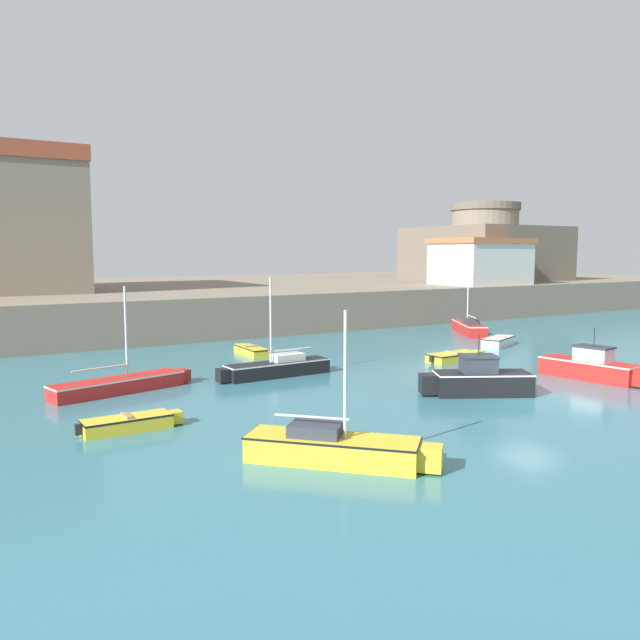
{
  "coord_description": "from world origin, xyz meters",
  "views": [
    {
      "loc": [
        -20.58,
        -17.48,
        6.19
      ],
      "look_at": [
        -1.04,
        15.52,
        2.0
      ],
      "focal_mm": 35.0,
      "sensor_mm": 36.0,
      "label": 1
    }
  ],
  "objects_px": {
    "dinghy_yellow_1": "(130,423)",
    "dinghy_yellow_4": "(455,356)",
    "dinghy_white_9": "(499,341)",
    "fortress": "(484,250)",
    "sailboat_red_2": "(468,327)",
    "sailboat_black_8": "(277,367)",
    "dinghy_yellow_7": "(251,350)",
    "sailboat_yellow_0": "(336,447)",
    "motorboat_black_5": "(479,380)",
    "harbor_shed_near_wharf": "(480,261)",
    "motorboat_red_3": "(591,367)",
    "sailboat_red_6": "(121,384)"
  },
  "relations": [
    {
      "from": "dinghy_yellow_4",
      "to": "sailboat_red_6",
      "type": "relative_size",
      "value": 0.61
    },
    {
      "from": "dinghy_yellow_4",
      "to": "fortress",
      "type": "xyz_separation_m",
      "value": [
        28.05,
        25.71,
        6.15
      ]
    },
    {
      "from": "motorboat_red_3",
      "to": "dinghy_yellow_7",
      "type": "relative_size",
      "value": 1.49
    },
    {
      "from": "fortress",
      "to": "harbor_shed_near_wharf",
      "type": "bearing_deg",
      "value": -137.08
    },
    {
      "from": "sailboat_red_6",
      "to": "dinghy_white_9",
      "type": "relative_size",
      "value": 1.85
    },
    {
      "from": "dinghy_yellow_1",
      "to": "dinghy_yellow_7",
      "type": "xyz_separation_m",
      "value": [
        10.34,
        12.68,
        -0.01
      ]
    },
    {
      "from": "sailboat_yellow_0",
      "to": "motorboat_red_3",
      "type": "height_order",
      "value": "sailboat_yellow_0"
    },
    {
      "from": "motorboat_black_5",
      "to": "harbor_shed_near_wharf",
      "type": "distance_m",
      "value": 35.75
    },
    {
      "from": "sailboat_red_2",
      "to": "sailboat_black_8",
      "type": "distance_m",
      "value": 21.29
    },
    {
      "from": "dinghy_yellow_4",
      "to": "fortress",
      "type": "height_order",
      "value": "fortress"
    },
    {
      "from": "sailboat_yellow_0",
      "to": "dinghy_yellow_4",
      "type": "bearing_deg",
      "value": 36.6
    },
    {
      "from": "sailboat_yellow_0",
      "to": "dinghy_yellow_1",
      "type": "distance_m",
      "value": 7.84
    },
    {
      "from": "motorboat_red_3",
      "to": "sailboat_red_2",
      "type": "bearing_deg",
      "value": 65.69
    },
    {
      "from": "motorboat_red_3",
      "to": "harbor_shed_near_wharf",
      "type": "height_order",
      "value": "harbor_shed_near_wharf"
    },
    {
      "from": "sailboat_red_2",
      "to": "dinghy_yellow_4",
      "type": "xyz_separation_m",
      "value": [
        -9.25,
        -8.54,
        -0.24
      ]
    },
    {
      "from": "dinghy_yellow_4",
      "to": "harbor_shed_near_wharf",
      "type": "height_order",
      "value": "harbor_shed_near_wharf"
    },
    {
      "from": "sailboat_yellow_0",
      "to": "dinghy_white_9",
      "type": "xyz_separation_m",
      "value": [
        21.52,
        14.0,
        -0.15
      ]
    },
    {
      "from": "fortress",
      "to": "sailboat_red_2",
      "type": "bearing_deg",
      "value": -137.6
    },
    {
      "from": "dinghy_yellow_4",
      "to": "motorboat_black_5",
      "type": "bearing_deg",
      "value": -126.03
    },
    {
      "from": "sailboat_yellow_0",
      "to": "sailboat_red_6",
      "type": "xyz_separation_m",
      "value": [
        -3.23,
        12.78,
        -0.1
      ]
    },
    {
      "from": "dinghy_yellow_1",
      "to": "sailboat_yellow_0",
      "type": "bearing_deg",
      "value": -55.88
    },
    {
      "from": "dinghy_yellow_1",
      "to": "dinghy_yellow_4",
      "type": "height_order",
      "value": "dinghy_yellow_1"
    },
    {
      "from": "dinghy_yellow_1",
      "to": "dinghy_yellow_7",
      "type": "relative_size",
      "value": 1.03
    },
    {
      "from": "dinghy_yellow_1",
      "to": "sailboat_red_2",
      "type": "distance_m",
      "value": 31.61
    },
    {
      "from": "sailboat_yellow_0",
      "to": "harbor_shed_near_wharf",
      "type": "xyz_separation_m",
      "value": [
        35.11,
        29.45,
        4.82
      ]
    },
    {
      "from": "sailboat_red_2",
      "to": "sailboat_red_6",
      "type": "xyz_separation_m",
      "value": [
        -27.54,
        -6.95,
        -0.13
      ]
    },
    {
      "from": "sailboat_yellow_0",
      "to": "dinghy_white_9",
      "type": "relative_size",
      "value": 1.38
    },
    {
      "from": "dinghy_white_9",
      "to": "dinghy_yellow_4",
      "type": "bearing_deg",
      "value": -156.41
    },
    {
      "from": "sailboat_yellow_0",
      "to": "harbor_shed_near_wharf",
      "type": "bearing_deg",
      "value": 39.99
    },
    {
      "from": "motorboat_black_5",
      "to": "fortress",
      "type": "bearing_deg",
      "value": 44.58
    },
    {
      "from": "sailboat_red_6",
      "to": "harbor_shed_near_wharf",
      "type": "height_order",
      "value": "harbor_shed_near_wharf"
    },
    {
      "from": "dinghy_yellow_7",
      "to": "sailboat_black_8",
      "type": "relative_size",
      "value": 0.59
    },
    {
      "from": "sailboat_yellow_0",
      "to": "motorboat_black_5",
      "type": "distance_m",
      "value": 10.98
    },
    {
      "from": "sailboat_red_2",
      "to": "dinghy_white_9",
      "type": "distance_m",
      "value": 6.36
    },
    {
      "from": "motorboat_red_3",
      "to": "dinghy_yellow_7",
      "type": "distance_m",
      "value": 18.95
    },
    {
      "from": "motorboat_black_5",
      "to": "dinghy_white_9",
      "type": "xyz_separation_m",
      "value": [
        11.44,
        9.66,
        -0.33
      ]
    },
    {
      "from": "sailboat_red_2",
      "to": "fortress",
      "type": "relative_size",
      "value": 0.43
    },
    {
      "from": "dinghy_yellow_1",
      "to": "harbor_shed_near_wharf",
      "type": "height_order",
      "value": "harbor_shed_near_wharf"
    },
    {
      "from": "dinghy_yellow_1",
      "to": "dinghy_yellow_7",
      "type": "height_order",
      "value": "dinghy_yellow_1"
    },
    {
      "from": "dinghy_yellow_4",
      "to": "sailboat_black_8",
      "type": "xyz_separation_m",
      "value": [
        -10.74,
        1.22,
        0.2
      ]
    },
    {
      "from": "dinghy_white_9",
      "to": "fortress",
      "type": "height_order",
      "value": "fortress"
    },
    {
      "from": "motorboat_red_3",
      "to": "sailboat_red_6",
      "type": "relative_size",
      "value": 0.81
    },
    {
      "from": "sailboat_black_8",
      "to": "sailboat_red_6",
      "type": "bearing_deg",
      "value": 177.16
    },
    {
      "from": "dinghy_white_9",
      "to": "harbor_shed_near_wharf",
      "type": "bearing_deg",
      "value": 48.66
    },
    {
      "from": "dinghy_white_9",
      "to": "fortress",
      "type": "xyz_separation_m",
      "value": [
        21.59,
        22.88,
        6.09
      ]
    },
    {
      "from": "dinghy_yellow_1",
      "to": "fortress",
      "type": "relative_size",
      "value": 0.26
    },
    {
      "from": "motorboat_red_3",
      "to": "fortress",
      "type": "distance_m",
      "value": 42.37
    },
    {
      "from": "sailboat_black_8",
      "to": "dinghy_white_9",
      "type": "bearing_deg",
      "value": 5.32
    },
    {
      "from": "dinghy_white_9",
      "to": "dinghy_yellow_1",
      "type": "bearing_deg",
      "value": -163.84
    },
    {
      "from": "dinghy_yellow_7",
      "to": "fortress",
      "type": "xyz_separation_m",
      "value": [
        37.17,
        17.72,
        6.14
      ]
    }
  ]
}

